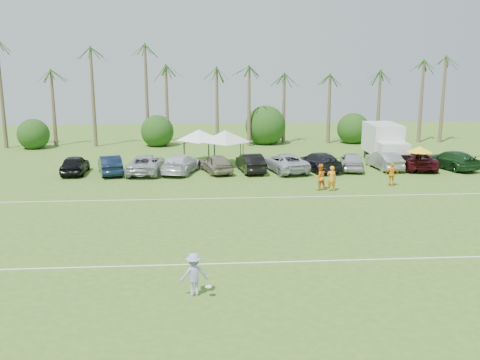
{
  "coord_description": "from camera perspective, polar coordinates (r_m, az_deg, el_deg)",
  "views": [
    {
      "loc": [
        -1.26,
        -20.83,
        8.87
      ],
      "look_at": [
        1.19,
        12.36,
        1.6
      ],
      "focal_mm": 40.0,
      "sensor_mm": 36.0,
      "label": 1
    }
  ],
  "objects": [
    {
      "name": "parked_car_3",
      "position": [
        44.43,
        -6.32,
        1.75
      ],
      "size": [
        3.6,
        5.75,
        1.55
      ],
      "primitive_type": "imported",
      "rotation": [
        0.0,
        0.0,
        2.86
      ],
      "color": "silver",
      "rests_on": "ground"
    },
    {
      "name": "canopy_tent_left",
      "position": [
        49.16,
        -4.39,
        5.38
      ],
      "size": [
        4.27,
        4.27,
        3.46
      ],
      "color": "black",
      "rests_on": "ground"
    },
    {
      "name": "parked_car_2",
      "position": [
        44.62,
        -10.03,
        1.68
      ],
      "size": [
        2.96,
        5.76,
        1.55
      ],
      "primitive_type": "imported",
      "rotation": [
        0.0,
        0.0,
        3.07
      ],
      "color": "#A6A8B0",
      "rests_on": "ground"
    },
    {
      "name": "parked_car_9",
      "position": [
        47.39,
        15.13,
        2.06
      ],
      "size": [
        2.05,
        4.84,
        1.55
      ],
      "primitive_type": "imported",
      "rotation": [
        0.0,
        0.0,
        3.23
      ],
      "color": "gray",
      "rests_on": "ground"
    },
    {
      "name": "parked_car_5",
      "position": [
        44.56,
        1.12,
        1.86
      ],
      "size": [
        2.26,
        4.9,
        1.55
      ],
      "primitive_type": "imported",
      "rotation": [
        0.0,
        0.0,
        3.28
      ],
      "color": "black",
      "rests_on": "ground"
    },
    {
      "name": "frisbee_player",
      "position": [
        21.13,
        -4.94,
        -10.0
      ],
      "size": [
        1.3,
        0.86,
        1.72
      ],
      "rotation": [
        0.0,
        0.0,
        3.35
      ],
      "color": "#A19CDE",
      "rests_on": "ground"
    },
    {
      "name": "parked_car_6",
      "position": [
        44.82,
        4.81,
        1.88
      ],
      "size": [
        3.78,
        6.03,
        1.55
      ],
      "primitive_type": "imported",
      "rotation": [
        0.0,
        0.0,
        3.37
      ],
      "color": "#ADB2B9",
      "rests_on": "ground"
    },
    {
      "name": "palm_tree_0",
      "position": [
        62.39,
        -24.03,
        10.0
      ],
      "size": [
        2.4,
        2.4,
        8.9
      ],
      "color": "brown",
      "rests_on": "ground"
    },
    {
      "name": "parked_car_1",
      "position": [
        44.98,
        -13.7,
        1.6
      ],
      "size": [
        2.78,
        4.98,
        1.55
      ],
      "primitive_type": "imported",
      "rotation": [
        0.0,
        0.0,
        3.4
      ],
      "color": "#101C33",
      "rests_on": "ground"
    },
    {
      "name": "palm_tree_5",
      "position": [
        58.85,
        -3.07,
        11.8
      ],
      "size": [
        2.4,
        2.4,
        9.9
      ],
      "color": "brown",
      "rests_on": "ground"
    },
    {
      "name": "box_truck",
      "position": [
        50.18,
        15.2,
        3.87
      ],
      "size": [
        2.89,
        6.89,
        3.49
      ],
      "rotation": [
        0.0,
        0.0,
        -0.05
      ],
      "color": "silver",
      "rests_on": "ground"
    },
    {
      "name": "palm_tree_8",
      "position": [
        60.55,
        9.57,
        10.84
      ],
      "size": [
        2.4,
        2.4,
        8.9
      ],
      "color": "brown",
      "rests_on": "ground"
    },
    {
      "name": "bush_tree_2",
      "position": [
        60.68,
        2.68,
        5.62
      ],
      "size": [
        4.0,
        4.0,
        4.0
      ],
      "color": "brown",
      "rests_on": "ground"
    },
    {
      "name": "sideline_player_a",
      "position": [
        38.33,
        9.74,
        0.16
      ],
      "size": [
        0.71,
        0.51,
        1.82
      ],
      "primitive_type": "imported",
      "rotation": [
        0.0,
        0.0,
        3.02
      ],
      "color": "orange",
      "rests_on": "ground"
    },
    {
      "name": "parked_car_0",
      "position": [
        45.79,
        -17.21,
        1.59
      ],
      "size": [
        1.97,
        4.61,
        1.55
      ],
      "primitive_type": "imported",
      "rotation": [
        0.0,
        0.0,
        3.17
      ],
      "color": "black",
      "rests_on": "ground"
    },
    {
      "name": "parked_car_10",
      "position": [
        48.43,
        18.35,
        2.07
      ],
      "size": [
        3.5,
        5.96,
        1.55
      ],
      "primitive_type": "imported",
      "rotation": [
        0.0,
        0.0,
        2.97
      ],
      "color": "#410B12",
      "rests_on": "ground"
    },
    {
      "name": "parked_car_11",
      "position": [
        49.37,
        21.57,
        2.02
      ],
      "size": [
        3.65,
        5.76,
        1.55
      ],
      "primitive_type": "imported",
      "rotation": [
        0.0,
        0.0,
        3.44
      ],
      "color": "#173918",
      "rests_on": "ground"
    },
    {
      "name": "field_lines",
      "position": [
        30.19,
        -1.65,
        -4.76
      ],
      "size": [
        80.0,
        12.1,
        0.01
      ],
      "color": "white",
      "rests_on": "ground"
    },
    {
      "name": "bush_tree_1",
      "position": [
        60.43,
        -8.74,
        5.46
      ],
      "size": [
        4.0,
        4.0,
        4.0
      ],
      "color": "brown",
      "rests_on": "ground"
    },
    {
      "name": "sideline_player_b",
      "position": [
        38.51,
        8.52,
        0.32
      ],
      "size": [
        1.07,
        0.92,
        1.9
      ],
      "primitive_type": "imported",
      "rotation": [
        0.0,
        0.0,
        3.39
      ],
      "color": "orange",
      "rests_on": "ground"
    },
    {
      "name": "palm_tree_7",
      "position": [
        59.57,
        4.85,
        13.43
      ],
      "size": [
        2.4,
        2.4,
        11.9
      ],
      "color": "brown",
      "rests_on": "ground"
    },
    {
      "name": "market_umbrella",
      "position": [
        45.75,
        18.63,
        3.13
      ],
      "size": [
        2.07,
        2.07,
        2.31
      ],
      "color": "black",
      "rests_on": "ground"
    },
    {
      "name": "parked_car_8",
      "position": [
        46.31,
        11.84,
        1.99
      ],
      "size": [
        2.75,
        4.85,
        1.55
      ],
      "primitive_type": "imported",
      "rotation": [
        0.0,
        0.0,
        2.93
      ],
      "color": "#ACADB2",
      "rests_on": "ground"
    },
    {
      "name": "palm_tree_4",
      "position": [
        58.91,
        -7.02,
        10.88
      ],
      "size": [
        2.4,
        2.4,
        8.9
      ],
      "color": "brown",
      "rests_on": "ground"
    },
    {
      "name": "palm_tree_2",
      "position": [
        59.8,
        -14.92,
        12.25
      ],
      "size": [
        2.4,
        2.4,
        10.9
      ],
      "color": "brown",
      "rests_on": "ground"
    },
    {
      "name": "palm_tree_3",
      "position": [
        59.23,
        -11.06,
        13.25
      ],
      "size": [
        2.4,
        2.4,
        11.9
      ],
      "color": "brown",
      "rests_on": "ground"
    },
    {
      "name": "parked_car_7",
      "position": [
        45.6,
        8.35,
        1.97
      ],
      "size": [
        3.59,
        5.75,
        1.55
      ],
      "primitive_type": "imported",
      "rotation": [
        0.0,
        0.0,
        3.42
      ],
      "color": "black",
      "rests_on": "ground"
    },
    {
      "name": "palm_tree_1",
      "position": [
        60.9,
        -19.59,
        11.14
      ],
      "size": [
        2.4,
        2.4,
        9.9
      ],
      "color": "brown",
      "rests_on": "ground"
    },
    {
      "name": "palm_tree_11",
      "position": [
        65.28,
        21.97,
        12.5
      ],
      "size": [
        2.4,
        2.4,
        11.9
      ],
      "color": "brown",
      "rests_on": "ground"
    },
    {
      "name": "sideline_player_c",
      "position": [
        40.91,
        15.89,
        0.58
      ],
      "size": [
        1.03,
        0.44,
        1.75
      ],
      "primitive_type": "imported",
      "rotation": [
        0.0,
        0.0,
        3.13
      ],
      "color": "orange",
      "rests_on": "ground"
    },
    {
      "name": "canopy_tent_right",
      "position": [
        47.14,
        -1.59,
        5.32
      ],
      "size": [
        4.51,
        4.51,
        3.65
      ],
      "color": "black",
      "rests_on": "ground"
    },
    {
      "name": "palm_tree_9",
      "position": [
        61.91,
        14.19,
        11.48
      ],
      "size": [
        2.4,
        2.4,
        9.9
      ],
      "color": "brown",
      "rests_on": "ground"
    },
    {
      "name": "parked_car_4",
      "position": [
        44.32,
        -2.59,
        1.79
      ],
      "size": [
        3.06,
        4.9,
        1.55
      ],
      "primitive_type": "imported",
      "rotation": [
        0.0,
        0.0,
        3.43
      ],
      "color": "gray",
      "rests_on": "ground"
    },
    {
      "name": "palm_tree_6",
      "position": [
        59.07,
        0.9,
        12.65
      ],
      "size": [
        2.4,
        2.4,
        10.9
      ],
      "color": "brown",
      "rests_on": "ground"
    },
    {
      "name": "bush_tree_3",
      "position": [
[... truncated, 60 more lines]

